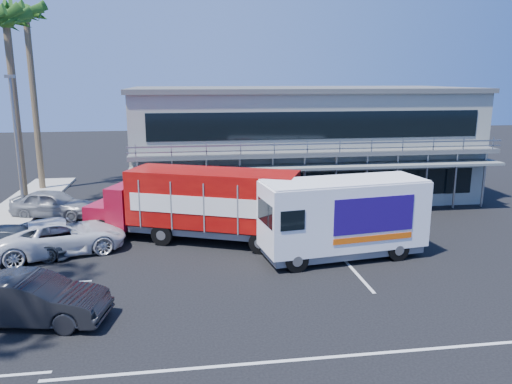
{
  "coord_description": "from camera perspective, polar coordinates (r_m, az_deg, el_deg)",
  "views": [
    {
      "loc": [
        -4.96,
        -18.58,
        7.93
      ],
      "look_at": [
        -1.38,
        5.66,
        2.3
      ],
      "focal_mm": 35.0,
      "sensor_mm": 36.0,
      "label": 1
    }
  ],
  "objects": [
    {
      "name": "building",
      "position": [
        34.72,
        4.95,
        5.82
      ],
      "size": [
        22.4,
        12.0,
        7.3
      ],
      "color": "gray",
      "rests_on": "ground"
    },
    {
      "name": "parked_car_c",
      "position": [
        24.73,
        -21.41,
        -4.73
      ],
      "size": [
        6.33,
        4.35,
        1.61
      ],
      "primitive_type": "imported",
      "rotation": [
        0.0,
        0.0,
        1.89
      ],
      "color": "silver",
      "rests_on": "ground"
    },
    {
      "name": "parked_car_b",
      "position": [
        18.31,
        -24.27,
        -11.15
      ],
      "size": [
        5.18,
        2.65,
        1.63
      ],
      "primitive_type": "imported",
      "rotation": [
        0.0,
        0.0,
        1.38
      ],
      "color": "black",
      "rests_on": "ground"
    },
    {
      "name": "light_pole_far",
      "position": [
        31.18,
        -25.7,
        5.35
      ],
      "size": [
        0.5,
        0.25,
        8.09
      ],
      "color": "gray",
      "rests_on": "ground"
    },
    {
      "name": "parked_car_a",
      "position": [
        18.75,
        -23.38,
        -10.82
      ],
      "size": [
        4.51,
        2.85,
        1.43
      ],
      "primitive_type": "imported",
      "rotation": [
        0.0,
        0.0,
        1.27
      ],
      "color": "silver",
      "rests_on": "ground"
    },
    {
      "name": "ground",
      "position": [
        20.8,
        6.14,
        -9.54
      ],
      "size": [
        120.0,
        120.0,
        0.0
      ],
      "primitive_type": "plane",
      "color": "black",
      "rests_on": "ground"
    },
    {
      "name": "parked_car_d",
      "position": [
        24.87,
        -25.74,
        -5.22
      ],
      "size": [
        5.07,
        2.14,
        1.46
      ],
      "primitive_type": "imported",
      "rotation": [
        0.0,
        0.0,
        1.55
      ],
      "color": "#2A3139",
      "rests_on": "ground"
    },
    {
      "name": "red_truck",
      "position": [
        24.61,
        -6.54,
        -1.19
      ],
      "size": [
        10.71,
        6.31,
        3.57
      ],
      "rotation": [
        0.0,
        0.0,
        -0.39
      ],
      "color": "maroon",
      "rests_on": "ground"
    },
    {
      "name": "palm_f",
      "position": [
        38.61,
        -24.74,
        17.07
      ],
      "size": [
        2.8,
        2.8,
        13.25
      ],
      "color": "brown",
      "rests_on": "ground"
    },
    {
      "name": "white_van",
      "position": [
        22.55,
        9.91,
        -2.79
      ],
      "size": [
        7.56,
        3.47,
        3.56
      ],
      "rotation": [
        0.0,
        0.0,
        0.14
      ],
      "color": "white",
      "rests_on": "ground"
    },
    {
      "name": "palm_e",
      "position": [
        33.16,
        -26.58,
        16.2
      ],
      "size": [
        2.8,
        2.8,
        12.25
      ],
      "color": "brown",
      "rests_on": "ground"
    },
    {
      "name": "parked_car_e",
      "position": [
        31.16,
        -22.16,
        -1.24
      ],
      "size": [
        5.11,
        3.15,
        1.62
      ],
      "primitive_type": "imported",
      "rotation": [
        0.0,
        0.0,
        1.29
      ],
      "color": "gray",
      "rests_on": "ground"
    }
  ]
}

